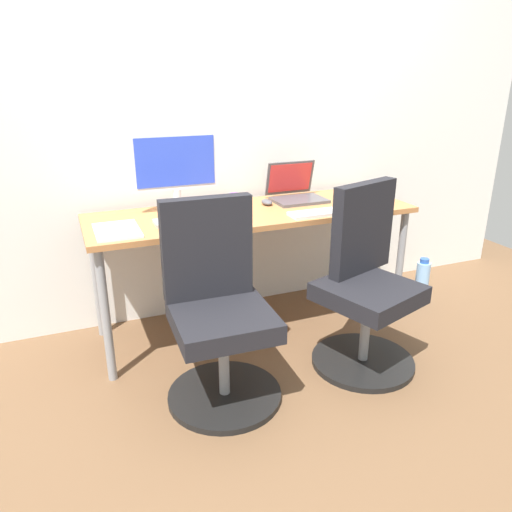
# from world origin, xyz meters

# --- Properties ---
(ground_plane) EXTENTS (5.28, 5.28, 0.00)m
(ground_plane) POSITION_xyz_m (0.00, 0.00, 0.00)
(ground_plane) COLOR brown
(back_wall) EXTENTS (4.40, 0.04, 2.60)m
(back_wall) POSITION_xyz_m (0.00, 0.38, 1.30)
(back_wall) COLOR white
(back_wall) RESTS_ON ground
(desk) EXTENTS (1.83, 0.59, 0.73)m
(desk) POSITION_xyz_m (0.00, 0.00, 0.66)
(desk) COLOR #B77542
(desk) RESTS_ON ground
(office_chair_left) EXTENTS (0.54, 0.54, 0.94)m
(office_chair_left) POSITION_xyz_m (-0.39, -0.54, 0.42)
(office_chair_left) COLOR black
(office_chair_left) RESTS_ON ground
(office_chair_right) EXTENTS (0.56, 0.56, 0.94)m
(office_chair_right) POSITION_xyz_m (0.41, -0.55, 0.42)
(office_chair_right) COLOR black
(office_chair_right) RESTS_ON ground
(water_bottle_on_floor) EXTENTS (0.09, 0.09, 0.31)m
(water_bottle_on_floor) POSITION_xyz_m (1.18, -0.11, 0.15)
(water_bottle_on_floor) COLOR #8CBFF2
(water_bottle_on_floor) RESTS_ON ground
(desktop_monitor) EXTENTS (0.48, 0.18, 0.43)m
(desktop_monitor) POSITION_xyz_m (-0.39, 0.15, 0.98)
(desktop_monitor) COLOR silver
(desktop_monitor) RESTS_ON desk
(open_laptop) EXTENTS (0.31, 0.27, 0.22)m
(open_laptop) POSITION_xyz_m (0.33, 0.14, 0.79)
(open_laptop) COLOR #4C4C51
(open_laptop) RESTS_ON desk
(keyboard_by_monitor) EXTENTS (0.34, 0.12, 0.02)m
(keyboard_by_monitor) POSITION_xyz_m (-0.40, -0.08, 0.74)
(keyboard_by_monitor) COLOR #B7B7B7
(keyboard_by_monitor) RESTS_ON desk
(keyboard_by_laptop) EXTENTS (0.34, 0.12, 0.02)m
(keyboard_by_laptop) POSITION_xyz_m (0.31, -0.22, 0.74)
(keyboard_by_laptop) COLOR silver
(keyboard_by_laptop) RESTS_ON desk
(mouse_by_monitor) EXTENTS (0.06, 0.10, 0.03)m
(mouse_by_monitor) POSITION_xyz_m (0.63, -0.23, 0.75)
(mouse_by_monitor) COLOR #B7B7B7
(mouse_by_monitor) RESTS_ON desk
(mouse_by_laptop) EXTENTS (0.06, 0.10, 0.03)m
(mouse_by_laptop) POSITION_xyz_m (0.12, 0.09, 0.75)
(mouse_by_laptop) COLOR #515156
(mouse_by_laptop) RESTS_ON desk
(coffee_mug) EXTENTS (0.08, 0.08, 0.09)m
(coffee_mug) POSITION_xyz_m (-0.09, 0.05, 0.78)
(coffee_mug) COLOR purple
(coffee_mug) RESTS_ON desk
(pen_cup) EXTENTS (0.07, 0.07, 0.10)m
(pen_cup) POSITION_xyz_m (0.77, -0.10, 0.78)
(pen_cup) COLOR slate
(pen_cup) RESTS_ON desk
(paper_pile) EXTENTS (0.21, 0.30, 0.01)m
(paper_pile) POSITION_xyz_m (-0.76, -0.11, 0.74)
(paper_pile) COLOR white
(paper_pile) RESTS_ON desk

